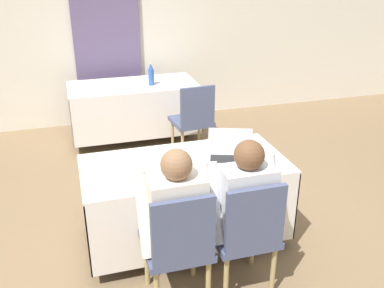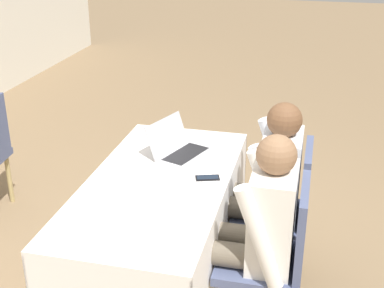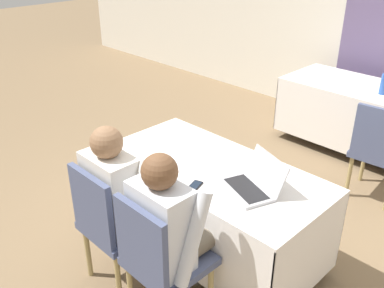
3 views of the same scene
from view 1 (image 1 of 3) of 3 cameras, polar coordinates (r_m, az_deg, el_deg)
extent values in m
plane|color=#846B4C|center=(3.77, -0.90, -12.49)|extent=(24.00, 24.00, 0.00)
cube|color=silver|center=(6.14, -9.09, 15.28)|extent=(12.00, 0.06, 2.70)
cube|color=slate|center=(6.06, -11.37, 14.76)|extent=(0.89, 0.04, 2.65)
cube|color=white|center=(3.39, -0.98, -2.69)|extent=(1.62, 0.80, 0.02)
cube|color=white|center=(3.22, 0.97, -10.60)|extent=(1.62, 0.01, 0.60)
cube|color=white|center=(3.87, -2.51, -4.27)|extent=(1.62, 0.01, 0.60)
cube|color=white|center=(3.45, -14.12, -8.90)|extent=(0.01, 0.80, 0.60)
cube|color=white|center=(3.81, 10.88, -5.25)|extent=(0.01, 0.80, 0.60)
cylinder|color=#333333|center=(3.74, -0.91, -11.81)|extent=(0.06, 0.06, 0.11)
cube|color=white|center=(5.56, -7.89, 7.79)|extent=(1.62, 0.80, 0.02)
cube|color=white|center=(5.28, -7.02, 3.46)|extent=(1.62, 0.01, 0.60)
cube|color=white|center=(6.02, -8.34, 5.94)|extent=(1.62, 0.01, 0.60)
cube|color=white|center=(5.60, -15.90, 3.88)|extent=(0.01, 0.80, 0.60)
cube|color=white|center=(5.82, 0.17, 5.56)|extent=(0.01, 0.80, 0.60)
cylinder|color=#333333|center=(5.78, -7.53, 1.47)|extent=(0.06, 0.06, 0.11)
cube|color=#B7B7BC|center=(3.42, 5.11, -2.18)|extent=(0.41, 0.33, 0.02)
cube|color=black|center=(3.42, 5.11, -2.02)|extent=(0.35, 0.25, 0.00)
cube|color=#B7B7BC|center=(3.51, 5.12, 0.43)|extent=(0.36, 0.20, 0.20)
cube|color=black|center=(3.51, 5.12, 0.43)|extent=(0.33, 0.17, 0.17)
cube|color=black|center=(3.18, 1.96, -4.34)|extent=(0.10, 0.15, 0.01)
cube|color=#192333|center=(3.18, 1.96, -4.26)|extent=(0.09, 0.13, 0.00)
cube|color=white|center=(3.42, -4.71, -2.31)|extent=(0.21, 0.30, 0.00)
cylinder|color=#2D5BB7|center=(5.48, -5.46, 8.85)|extent=(0.08, 0.08, 0.20)
cone|color=#2D5BB7|center=(5.44, -5.51, 10.27)|extent=(0.06, 0.06, 0.08)
cylinder|color=silver|center=(5.43, -5.53, 10.73)|extent=(0.03, 0.03, 0.01)
cylinder|color=tan|center=(3.28, 0.18, -14.27)|extent=(0.04, 0.04, 0.41)
cylinder|color=tan|center=(3.22, -6.05, -15.29)|extent=(0.04, 0.04, 0.41)
cylinder|color=tan|center=(3.03, 2.19, -18.21)|extent=(0.04, 0.04, 0.41)
cube|color=#4C567A|center=(2.97, -2.16, -13.37)|extent=(0.44, 0.44, 0.05)
cube|color=#4C567A|center=(2.67, -1.14, -11.59)|extent=(0.40, 0.04, 0.45)
cylinder|color=tan|center=(3.42, 8.07, -12.73)|extent=(0.04, 0.04, 0.41)
cylinder|color=tan|center=(3.31, 2.34, -13.88)|extent=(0.04, 0.04, 0.41)
cylinder|color=tan|center=(3.18, 10.75, -16.28)|extent=(0.04, 0.04, 0.41)
cylinder|color=tan|center=(3.06, 4.55, -17.72)|extent=(0.04, 0.04, 0.41)
cube|color=#4C567A|center=(3.10, 6.63, -11.77)|extent=(0.44, 0.44, 0.05)
cube|color=#4C567A|center=(2.81, 8.46, -9.86)|extent=(0.40, 0.04, 0.45)
cylinder|color=tan|center=(5.36, 0.95, 1.62)|extent=(0.04, 0.04, 0.41)
cylinder|color=tan|center=(5.25, -2.60, 1.08)|extent=(0.04, 0.04, 0.41)
cylinder|color=tan|center=(5.06, 2.47, 0.22)|extent=(0.04, 0.04, 0.41)
cylinder|color=tan|center=(4.94, -1.27, -0.38)|extent=(0.04, 0.04, 0.41)
cube|color=#4C567A|center=(5.07, -0.11, 3.06)|extent=(0.48, 0.48, 0.05)
cube|color=#4C567A|center=(4.81, 0.75, 5.06)|extent=(0.41, 0.07, 0.45)
cylinder|color=#665B4C|center=(3.04, -1.14, -10.31)|extent=(0.13, 0.42, 0.13)
cylinder|color=#665B4C|center=(3.01, -4.51, -10.83)|extent=(0.13, 0.42, 0.13)
cylinder|color=#665B4C|center=(3.35, -1.94, -12.83)|extent=(0.10, 0.10, 0.46)
cylinder|color=#665B4C|center=(3.32, -5.03, -13.32)|extent=(0.10, 0.10, 0.46)
cube|color=silver|center=(2.77, -1.99, -9.27)|extent=(0.36, 0.22, 0.52)
cylinder|color=silver|center=(2.85, 1.94, -8.07)|extent=(0.08, 0.26, 0.54)
cylinder|color=silver|center=(2.76, -6.48, -9.33)|extent=(0.08, 0.26, 0.54)
sphere|color=#8C6647|center=(2.59, -2.10, -2.78)|extent=(0.20, 0.20, 0.20)
cylinder|color=#665B4C|center=(3.18, 7.31, -8.86)|extent=(0.13, 0.42, 0.13)
cylinder|color=#665B4C|center=(3.12, 4.23, -9.41)|extent=(0.13, 0.42, 0.13)
cylinder|color=#665B4C|center=(3.48, 5.87, -11.44)|extent=(0.10, 0.10, 0.46)
cylinder|color=#665B4C|center=(3.42, 3.01, -11.98)|extent=(0.10, 0.10, 0.46)
cube|color=silver|center=(2.90, 7.27, -7.74)|extent=(0.36, 0.22, 0.52)
cylinder|color=silver|center=(3.01, 10.67, -6.57)|extent=(0.08, 0.26, 0.54)
cylinder|color=silver|center=(2.86, 3.07, -7.88)|extent=(0.08, 0.26, 0.54)
sphere|color=brown|center=(2.74, 7.65, -1.48)|extent=(0.20, 0.20, 0.20)
camera|label=2|loc=(2.76, -58.54, 10.96)|focal=50.00mm
camera|label=3|loc=(2.73, 53.79, 13.97)|focal=40.00mm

